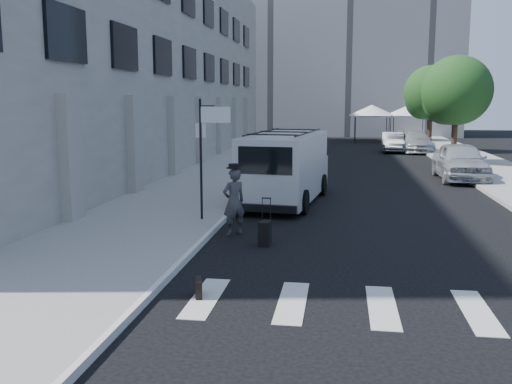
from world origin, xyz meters
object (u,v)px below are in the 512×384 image
(parked_car_a, at_px, (460,161))
(parked_car_c, at_px, (415,142))
(parked_car_b, at_px, (393,142))
(briefcase, at_px, (199,288))
(businessman, at_px, (234,202))
(cargo_van, at_px, (286,167))
(suitcase, at_px, (265,233))

(parked_car_a, xyz_separation_m, parked_car_c, (-0.25, 14.12, -0.13))
(parked_car_c, bearing_deg, parked_car_b, 179.86)
(briefcase, relative_size, parked_car_a, 0.09)
(parked_car_a, relative_size, parked_car_b, 1.21)
(businessman, height_order, cargo_van, cargo_van)
(businessman, distance_m, briefcase, 5.02)
(parked_car_a, distance_m, parked_car_b, 14.18)
(briefcase, bearing_deg, parked_car_a, 49.07)
(briefcase, xyz_separation_m, suitcase, (0.71, 3.94, 0.15))
(briefcase, bearing_deg, suitcase, 63.83)
(cargo_van, distance_m, parked_car_c, 22.08)
(parked_car_a, distance_m, parked_car_c, 14.12)
(businessman, distance_m, parked_car_b, 26.90)
(cargo_van, distance_m, parked_car_b, 21.59)
(businessman, relative_size, suitcase, 1.53)
(businessman, bearing_deg, parked_car_b, -143.64)
(businessman, relative_size, parked_car_b, 0.44)
(briefcase, relative_size, parked_car_b, 0.11)
(suitcase, distance_m, cargo_van, 6.35)
(briefcase, height_order, parked_car_c, parked_car_c)
(businessman, xyz_separation_m, parked_car_b, (6.41, 26.13, -0.22))
(parked_car_b, bearing_deg, parked_car_c, 4.33)
(suitcase, distance_m, parked_car_c, 28.09)
(parked_car_a, height_order, parked_car_c, parked_car_a)
(suitcase, relative_size, cargo_van, 0.18)
(suitcase, height_order, parked_car_c, parked_car_c)
(businessman, bearing_deg, cargo_van, -139.69)
(suitcase, height_order, parked_car_a, parked_car_a)
(suitcase, bearing_deg, cargo_van, 94.89)
(briefcase, height_order, parked_car_a, parked_car_a)
(parked_car_c, bearing_deg, suitcase, -106.62)
(briefcase, distance_m, parked_car_c, 32.09)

